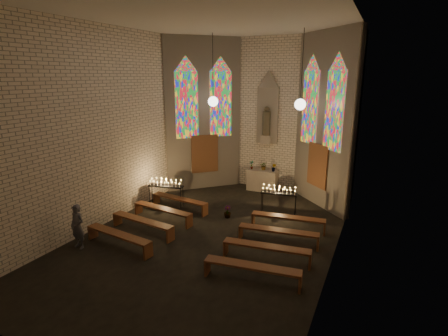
{
  "coord_description": "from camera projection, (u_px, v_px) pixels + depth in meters",
  "views": [
    {
      "loc": [
        5.03,
        -9.62,
        5.3
      ],
      "look_at": [
        -0.06,
        1.27,
        2.1
      ],
      "focal_mm": 28.0,
      "sensor_mm": 36.0,
      "label": 1
    }
  ],
  "objects": [
    {
      "name": "floor",
      "position": [
        210.0,
        237.0,
        11.85
      ],
      "size": [
        12.0,
        12.0,
        0.0
      ],
      "primitive_type": "plane",
      "color": "black",
      "rests_on": "ground"
    },
    {
      "name": "room",
      "position": [
        248.0,
        117.0,
        13.84
      ],
      "size": [
        8.22,
        12.43,
        7.0
      ],
      "color": "#F3E2CB",
      "rests_on": "ground"
    },
    {
      "name": "altar",
      "position": [
        262.0,
        180.0,
        16.49
      ],
      "size": [
        1.4,
        0.6,
        1.0
      ],
      "primitive_type": "cube",
      "color": "#B3A492",
      "rests_on": "ground"
    },
    {
      "name": "flower_vase_left",
      "position": [
        252.0,
        165.0,
        16.48
      ],
      "size": [
        0.25,
        0.21,
        0.41
      ],
      "primitive_type": "imported",
      "rotation": [
        0.0,
        0.0,
        -0.37
      ],
      "color": "#4C723F",
      "rests_on": "altar"
    },
    {
      "name": "flower_vase_center",
      "position": [
        264.0,
        166.0,
        16.34
      ],
      "size": [
        0.41,
        0.37,
        0.39
      ],
      "primitive_type": "imported",
      "rotation": [
        0.0,
        0.0,
        0.21
      ],
      "color": "#4C723F",
      "rests_on": "altar"
    },
    {
      "name": "flower_vase_right",
      "position": [
        274.0,
        167.0,
        16.08
      ],
      "size": [
        0.23,
        0.19,
        0.38
      ],
      "primitive_type": "imported",
      "rotation": [
        0.0,
        0.0,
        -0.1
      ],
      "color": "#4C723F",
      "rests_on": "altar"
    },
    {
      "name": "aisle_flower_pot",
      "position": [
        227.0,
        212.0,
        13.38
      ],
      "size": [
        0.3,
        0.3,
        0.48
      ],
      "primitive_type": "imported",
      "rotation": [
        0.0,
        0.0,
        -0.13
      ],
      "color": "#4C723F",
      "rests_on": "ground"
    },
    {
      "name": "votive_stand_left",
      "position": [
        166.0,
        184.0,
        14.45
      ],
      "size": [
        1.52,
        0.63,
        1.09
      ],
      "rotation": [
        0.0,
        0.0,
        0.2
      ],
      "color": "black",
      "rests_on": "ground"
    },
    {
      "name": "votive_stand_right",
      "position": [
        279.0,
        191.0,
        13.69
      ],
      "size": [
        1.45,
        0.54,
        1.04
      ],
      "rotation": [
        0.0,
        0.0,
        0.15
      ],
      "color": "black",
      "rests_on": "ground"
    },
    {
      "name": "pew_left_0",
      "position": [
        180.0,
        200.0,
        14.14
      ],
      "size": [
        2.6,
        0.67,
        0.49
      ],
      "rotation": [
        0.0,
        0.0,
        -0.12
      ],
      "color": "brown",
      "rests_on": "ground"
    },
    {
      "name": "pew_right_0",
      "position": [
        288.0,
        219.0,
        12.31
      ],
      "size": [
        2.6,
        0.67,
        0.49
      ],
      "rotation": [
        0.0,
        0.0,
        0.12
      ],
      "color": "brown",
      "rests_on": "ground"
    },
    {
      "name": "pew_left_1",
      "position": [
        162.0,
        210.0,
        13.09
      ],
      "size": [
        2.6,
        0.67,
        0.49
      ],
      "rotation": [
        0.0,
        0.0,
        -0.12
      ],
      "color": "brown",
      "rests_on": "ground"
    },
    {
      "name": "pew_right_1",
      "position": [
        278.0,
        232.0,
        11.26
      ],
      "size": [
        2.6,
        0.67,
        0.49
      ],
      "rotation": [
        0.0,
        0.0,
        0.12
      ],
      "color": "brown",
      "rests_on": "ground"
    },
    {
      "name": "pew_left_2",
      "position": [
        142.0,
        222.0,
        12.04
      ],
      "size": [
        2.6,
        0.67,
        0.49
      ],
      "rotation": [
        0.0,
        0.0,
        -0.12
      ],
      "color": "brown",
      "rests_on": "ground"
    },
    {
      "name": "pew_right_2",
      "position": [
        267.0,
        248.0,
        10.21
      ],
      "size": [
        2.6,
        0.67,
        0.49
      ],
      "rotation": [
        0.0,
        0.0,
        0.12
      ],
      "color": "brown",
      "rests_on": "ground"
    },
    {
      "name": "pew_left_3",
      "position": [
        118.0,
        236.0,
        10.99
      ],
      "size": [
        2.6,
        0.67,
        0.49
      ],
      "rotation": [
        0.0,
        0.0,
        -0.12
      ],
      "color": "brown",
      "rests_on": "ground"
    },
    {
      "name": "pew_right_3",
      "position": [
        252.0,
        268.0,
        9.15
      ],
      "size": [
        2.6,
        0.67,
        0.49
      ],
      "rotation": [
        0.0,
        0.0,
        0.12
      ],
      "color": "brown",
      "rests_on": "ground"
    },
    {
      "name": "visitor",
      "position": [
        78.0,
        227.0,
        10.92
      ],
      "size": [
        0.54,
        0.38,
        1.43
      ],
      "primitive_type": "imported",
      "rotation": [
        0.0,
        0.0,
        -0.07
      ],
      "color": "#555761",
      "rests_on": "ground"
    }
  ]
}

